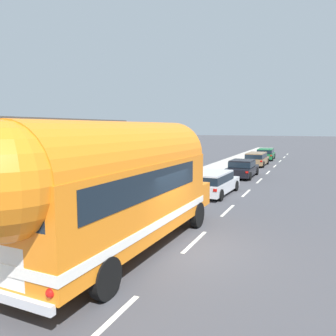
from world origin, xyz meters
TOP-DOWN VIEW (x-y plane):
  - ground_plane at (0.00, 0.00)m, footprint 300.00×300.00m
  - lane_markings at (-2.41, 12.43)m, footprint 3.55×80.00m
  - sidewalk_slab at (-4.82, 10.00)m, footprint 2.79×90.00m
  - painted_bus at (-1.73, -1.46)m, footprint 2.75×10.75m
  - car_lead at (-1.70, 9.03)m, footprint 2.12×4.76m
  - car_second at (-1.56, 16.89)m, footprint 2.01×4.64m
  - car_third at (-1.77, 25.29)m, footprint 1.96×4.71m
  - car_fourth at (-1.79, 32.39)m, footprint 2.10×4.85m

SIDE VIEW (x-z plane):
  - ground_plane at x=0.00m, z-range 0.00..0.00m
  - lane_markings at x=-2.41m, z-range 0.00..0.01m
  - sidewalk_slab at x=-4.82m, z-range 0.00..0.15m
  - car_second at x=-1.56m, z-range 0.06..1.43m
  - car_lead at x=-1.70m, z-range 0.10..1.47m
  - car_fourth at x=-1.79m, z-range 0.11..1.48m
  - car_third at x=-1.77m, z-range 0.11..1.48m
  - painted_bus at x=-1.73m, z-range 0.24..4.37m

